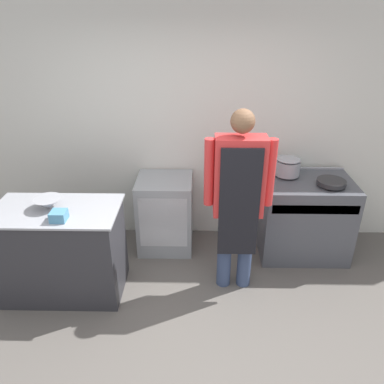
# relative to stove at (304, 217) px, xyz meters

# --- Properties ---
(ground_plane) EXTENTS (14.00, 14.00, 0.00)m
(ground_plane) POSITION_rel_stove_xyz_m (-1.30, -1.61, -0.45)
(ground_plane) COLOR #5B5651
(wall_back) EXTENTS (8.00, 0.05, 2.70)m
(wall_back) POSITION_rel_stove_xyz_m (-1.30, 0.42, 0.90)
(wall_back) COLOR silver
(wall_back) RESTS_ON ground_plane
(prep_counter) EXTENTS (1.17, 0.66, 0.92)m
(prep_counter) POSITION_rel_stove_xyz_m (-2.50, -0.72, 0.01)
(prep_counter) COLOR #2D2D33
(prep_counter) RESTS_ON ground_plane
(stove) EXTENTS (0.96, 0.69, 0.91)m
(stove) POSITION_rel_stove_xyz_m (0.00, 0.00, 0.00)
(stove) COLOR #4C4F56
(stove) RESTS_ON ground_plane
(fridge_unit) EXTENTS (0.61, 0.58, 0.86)m
(fridge_unit) POSITION_rel_stove_xyz_m (-1.57, 0.08, -0.02)
(fridge_unit) COLOR #93999E
(fridge_unit) RESTS_ON ground_plane
(person_cook) EXTENTS (0.63, 0.24, 1.82)m
(person_cook) POSITION_rel_stove_xyz_m (-0.82, -0.61, 0.59)
(person_cook) COLOR #38476B
(person_cook) RESTS_ON ground_plane
(mixing_bowl) EXTENTS (0.26, 0.26, 0.10)m
(mixing_bowl) POSITION_rel_stove_xyz_m (-2.56, -0.69, 0.52)
(mixing_bowl) COLOR #9EA0A8
(mixing_bowl) RESTS_ON prep_counter
(plastic_tub) EXTENTS (0.13, 0.13, 0.09)m
(plastic_tub) POSITION_rel_stove_xyz_m (-2.38, -0.91, 0.51)
(plastic_tub) COLOR teal
(plastic_tub) RESTS_ON prep_counter
(stock_pot) EXTENTS (0.26, 0.26, 0.20)m
(stock_pot) POSITION_rel_stove_xyz_m (-0.22, 0.12, 0.57)
(stock_pot) COLOR #9EA0A8
(stock_pot) RESTS_ON stove
(saute_pan) EXTENTS (0.30, 0.30, 0.05)m
(saute_pan) POSITION_rel_stove_xyz_m (0.19, -0.12, 0.49)
(saute_pan) COLOR #262628
(saute_pan) RESTS_ON stove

